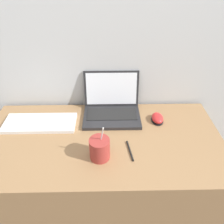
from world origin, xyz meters
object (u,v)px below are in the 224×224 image
object	(u,v)px
computer_mouse	(157,118)
external_keyboard	(40,123)
laptop	(112,106)
pen	(130,151)
drink_cup	(100,148)

from	to	relation	value
computer_mouse	external_keyboard	bearing A→B (deg)	-178.27
laptop	pen	bearing A→B (deg)	-75.01
drink_cup	external_keyboard	bearing A→B (deg)	144.11
laptop	computer_mouse	xyz separation A→B (m)	(0.27, -0.08, -0.04)
laptop	external_keyboard	xyz separation A→B (m)	(-0.42, -0.10, -0.04)
laptop	external_keyboard	bearing A→B (deg)	-166.72
laptop	computer_mouse	distance (m)	0.28
laptop	drink_cup	xyz separation A→B (m)	(-0.06, -0.35, 0.00)
external_keyboard	drink_cup	bearing A→B (deg)	-35.89
external_keyboard	laptop	bearing A→B (deg)	13.28
laptop	drink_cup	size ratio (longest dim) A/B	1.69
laptop	external_keyboard	world-z (taller)	laptop
laptop	drink_cup	bearing A→B (deg)	-100.20
external_keyboard	pen	xyz separation A→B (m)	(0.50, -0.22, -0.01)
drink_cup	computer_mouse	xyz separation A→B (m)	(0.33, 0.28, -0.04)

